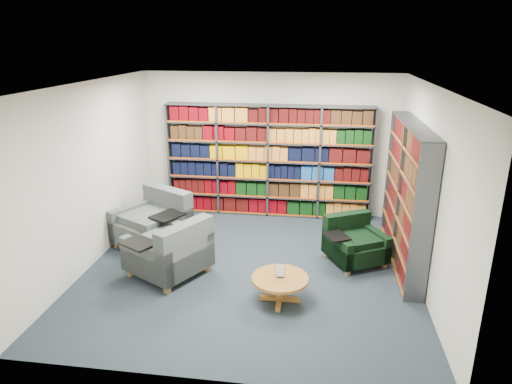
# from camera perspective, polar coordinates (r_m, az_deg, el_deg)

# --- Properties ---
(room_shell) EXTENTS (5.02, 5.02, 2.82)m
(room_shell) POSITION_cam_1_polar(r_m,az_deg,el_deg) (6.67, -0.72, 1.21)
(room_shell) COLOR #1B262C
(room_shell) RESTS_ON ground
(bookshelf_back) EXTENTS (4.00, 0.28, 2.20)m
(bookshelf_back) POSITION_cam_1_polar(r_m,az_deg,el_deg) (8.99, 1.55, 3.81)
(bookshelf_back) COLOR #47494F
(bookshelf_back) RESTS_ON ground
(bookshelf_right) EXTENTS (0.28, 2.50, 2.20)m
(bookshelf_right) POSITION_cam_1_polar(r_m,az_deg,el_deg) (7.39, 18.28, -0.46)
(bookshelf_right) COLOR #47494F
(bookshelf_right) RESTS_ON ground
(chair_teal_left) EXTENTS (1.39, 1.39, 0.93)m
(chair_teal_left) POSITION_cam_1_polar(r_m,az_deg,el_deg) (8.05, -12.38, -3.85)
(chair_teal_left) COLOR #071B40
(chair_teal_left) RESTS_ON ground
(chair_green_right) EXTENTS (1.08, 1.08, 0.73)m
(chair_green_right) POSITION_cam_1_polar(r_m,az_deg,el_deg) (7.49, 12.03, -6.30)
(chair_green_right) COLOR black
(chair_green_right) RESTS_ON ground
(chair_teal_front) EXTENTS (1.35, 1.35, 0.90)m
(chair_teal_front) POSITION_cam_1_polar(r_m,az_deg,el_deg) (6.96, -10.43, -7.53)
(chair_teal_front) COLOR #071B40
(chair_teal_front) RESTS_ON ground
(coffee_table) EXTENTS (0.77, 0.77, 0.54)m
(coffee_table) POSITION_cam_1_polar(r_m,az_deg,el_deg) (6.26, 3.01, -11.18)
(coffee_table) COLOR #9E6B29
(coffee_table) RESTS_ON ground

